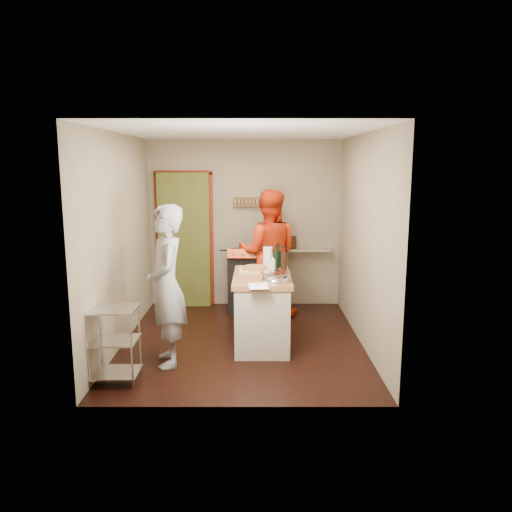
% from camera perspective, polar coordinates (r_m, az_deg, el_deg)
% --- Properties ---
extents(floor, '(3.50, 3.50, 0.00)m').
position_cam_1_polar(floor, '(6.45, -1.55, -9.71)').
color(floor, black).
rests_on(floor, ground).
extents(back_wall, '(3.00, 0.44, 2.60)m').
position_cam_1_polar(back_wall, '(7.96, -5.87, 2.49)').
color(back_wall, gray).
rests_on(back_wall, ground).
extents(left_wall, '(0.04, 3.50, 2.60)m').
position_cam_1_polar(left_wall, '(6.35, -15.27, 1.71)').
color(left_wall, gray).
rests_on(left_wall, ground).
extents(right_wall, '(0.04, 3.50, 2.60)m').
position_cam_1_polar(right_wall, '(6.27, 12.23, 1.73)').
color(right_wall, gray).
rests_on(right_wall, ground).
extents(ceiling, '(3.00, 3.50, 0.02)m').
position_cam_1_polar(ceiling, '(6.07, -1.68, 14.09)').
color(ceiling, white).
rests_on(ceiling, back_wall).
extents(stove, '(0.60, 0.63, 1.00)m').
position_cam_1_polar(stove, '(7.69, -0.93, -2.90)').
color(stove, black).
rests_on(stove, ground).
extents(wire_shelving, '(0.48, 0.40, 0.80)m').
position_cam_1_polar(wire_shelving, '(5.37, -15.89, -9.37)').
color(wire_shelving, silver).
rests_on(wire_shelving, ground).
extents(island, '(0.70, 1.33, 1.20)m').
position_cam_1_polar(island, '(6.22, 0.71, -5.93)').
color(island, beige).
rests_on(island, ground).
extents(person_stripe, '(0.58, 0.74, 1.80)m').
position_cam_1_polar(person_stripe, '(5.60, -10.17, -3.40)').
color(person_stripe, '#A2A1A6').
rests_on(person_stripe, ground).
extents(person_red, '(0.96, 0.78, 1.86)m').
position_cam_1_polar(person_red, '(7.37, 1.43, 0.35)').
color(person_red, red).
rests_on(person_red, ground).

